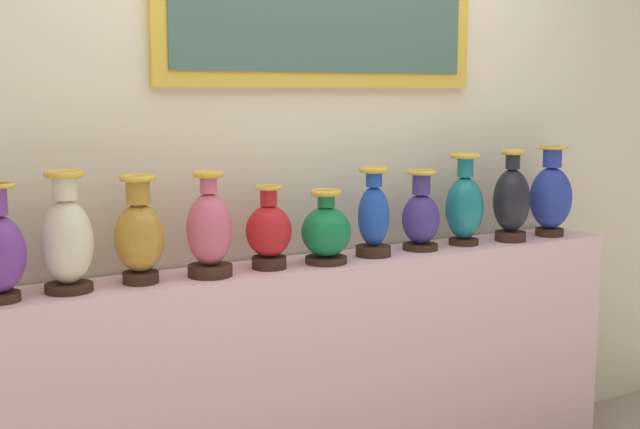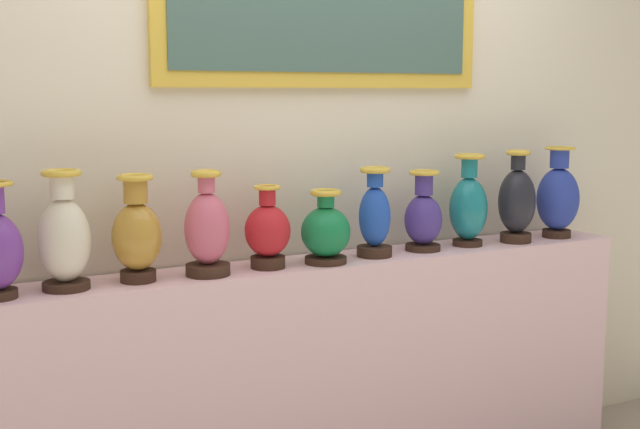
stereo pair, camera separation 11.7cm
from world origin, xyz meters
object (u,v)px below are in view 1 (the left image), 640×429
vase_ochre (139,235)px  vase_sapphire (374,217)px  vase_crimson (269,232)px  vase_teal (464,205)px  vase_ivory (67,240)px  vase_rose (209,231)px  vase_indigo (421,216)px  vase_onyx (511,201)px  vase_cobalt (551,196)px  vase_emerald (326,232)px

vase_ochre → vase_sapphire: vase_ochre is taller
vase_crimson → vase_teal: (0.93, 0.01, 0.03)m
vase_ivory → vase_teal: vase_ivory is taller
vase_rose → vase_crimson: bearing=2.9°
vase_crimson → vase_indigo: vase_indigo is taller
vase_indigo → vase_onyx: vase_onyx is taller
vase_cobalt → vase_onyx: bearing=-177.6°
vase_rose → vase_ivory: bearing=177.9°
vase_ochre → vase_crimson: bearing=-1.0°
vase_teal → vase_cobalt: bearing=-2.8°
vase_ochre → vase_emerald: bearing=-2.6°
vase_rose → vase_sapphire: size_ratio=1.05×
vase_rose → vase_onyx: 1.41m
vase_onyx → vase_emerald: bearing=-179.7°
vase_teal → vase_sapphire: bearing=-178.5°
vase_ivory → vase_rose: vase_ivory is taller
vase_teal → vase_onyx: (0.23, -0.03, 0.01)m
vase_rose → vase_crimson: vase_rose is taller
vase_ochre → vase_sapphire: 0.95m
vase_indigo → vase_cobalt: 0.71m
vase_sapphire → vase_onyx: vase_onyx is taller
vase_crimson → vase_rose: bearing=-177.1°
vase_ochre → vase_emerald: (0.71, -0.03, -0.04)m
vase_cobalt → vase_rose: bearing=-179.9°
vase_crimson → vase_emerald: 0.23m
vase_onyx → vase_cobalt: bearing=2.4°
vase_ochre → vase_cobalt: 1.90m
vase_emerald → vase_teal: vase_teal is taller
vase_crimson → vase_teal: vase_teal is taller
vase_cobalt → vase_teal: bearing=177.2°
vase_emerald → vase_cobalt: (1.19, 0.01, 0.06)m
vase_indigo → vase_teal: (0.23, 0.00, 0.03)m
vase_ivory → vase_ochre: 0.24m
vase_crimson → vase_emerald: vase_crimson is taller
vase_ivory → vase_sapphire: size_ratio=1.12×
vase_crimson → vase_onyx: 1.17m
vase_ivory → vase_emerald: (0.95, -0.03, -0.05)m
vase_ivory → vase_emerald: vase_ivory is taller
vase_emerald → vase_cobalt: 1.19m
vase_ivory → vase_teal: 1.66m
vase_rose → vase_cobalt: bearing=0.1°
vase_rose → vase_onyx: size_ratio=0.94×
vase_rose → vase_indigo: size_ratio=1.13×
vase_emerald → vase_onyx: (0.94, 0.00, 0.05)m
vase_crimson → vase_sapphire: size_ratio=0.87×
vase_ivory → vase_emerald: bearing=-1.8°
vase_teal → vase_emerald: bearing=-176.9°
vase_teal → vase_onyx: bearing=-8.3°
vase_emerald → vase_sapphire: size_ratio=0.79×
vase_teal → vase_onyx: 0.24m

